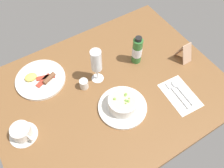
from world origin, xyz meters
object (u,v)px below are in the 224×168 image
Objects in this scene: sauce_bottle_green at (137,51)px; breakfast_plate at (40,79)px; coffee_cup at (22,132)px; creamer_jug at (84,84)px; cutlery_setting at (180,94)px; porridge_bowl at (123,104)px; menu_card at (184,52)px; wine_glass at (96,62)px.

breakfast_plate is at bearing 162.89° from sauce_bottle_green.
coffee_cup reaches higher than creamer_jug.
coffee_cup is 0.76× the size of sauce_bottle_green.
creamer_jug reaches higher than cutlery_setting.
breakfast_plate is (-26.17, 34.62, -2.28)cm from porridge_bowl.
cutlery_setting is 23.86cm from menu_card.
wine_glass reaches higher than creamer_jug.
menu_card reaches higher than coffee_cup.
sauce_bottle_green is 50.29cm from breakfast_plate.
cutlery_setting is at bearing -17.51° from porridge_bowl.
wine_glass reaches higher than sauce_bottle_green.
creamer_jug is (-9.67, 19.57, -0.62)cm from porridge_bowl.
wine_glass is 30.76cm from breakfast_plate.
cutlery_setting is 3.76× the size of creamer_jug.
porridge_bowl is at bearing -63.69° from creamer_jug.
cutlery_setting is 1.97× the size of menu_card.
creamer_jug is 0.52× the size of menu_card.
cutlery_setting is 68.39cm from breakfast_plate.
sauce_bottle_green is 1.57× the size of menu_card.
menu_card is (21.78, -11.77, -2.42)cm from sauce_bottle_green.
coffee_cup reaches higher than cutlery_setting.
breakfast_plate is (-24.64, 14.07, -11.88)cm from wine_glass.
menu_card is (44.77, -12.36, -7.60)cm from wine_glass.
wine_glass is 0.80× the size of breakfast_plate.
porridge_bowl is at bearing -169.27° from menu_card.
sauce_bottle_green is (-5.46, 28.45, 7.37)cm from cutlery_setting.
coffee_cup is at bearing 178.04° from menu_card.
porridge_bowl is 1.08× the size of cutlery_setting.
cutlery_setting is 73.15cm from coffee_cup.
sauce_bottle_green reaches higher than cutlery_setting.
sauce_bottle_green is at bearing 7.71° from coffee_cup.
menu_card is at bearing -15.43° from wine_glass.
porridge_bowl is 1.78× the size of coffee_cup.
creamer_jug is at bearing -173.11° from wine_glass.
menu_card is (86.72, -2.97, 2.13)cm from coffee_cup.
breakfast_plate is (-47.63, 14.66, -6.70)cm from sauce_bottle_green.
porridge_bowl is at bearing 162.49° from cutlery_setting.
sauce_bottle_green is (23.00, -0.59, -5.18)cm from wine_glass.
menu_card is at bearing 10.73° from porridge_bowl.
sauce_bottle_green reaches higher than breakfast_plate.
sauce_bottle_green reaches higher than coffee_cup.
coffee_cup is 0.51× the size of breakfast_plate.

